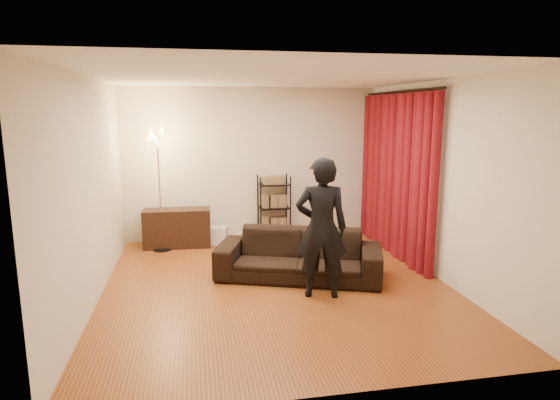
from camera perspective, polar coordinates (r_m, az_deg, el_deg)
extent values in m
plane|color=#974721|center=(6.35, -0.40, -10.34)|extent=(5.00, 5.00, 0.00)
plane|color=white|center=(5.93, -0.43, 14.78)|extent=(5.00, 5.00, 0.00)
plane|color=beige|center=(8.44, -3.41, 4.42)|extent=(5.00, 0.00, 5.00)
plane|color=beige|center=(3.61, 6.60, -4.41)|extent=(5.00, 0.00, 5.00)
plane|color=beige|center=(6.02, -22.00, 1.04)|extent=(0.00, 5.00, 5.00)
plane|color=beige|center=(6.75, 18.74, 2.24)|extent=(0.00, 5.00, 5.00)
cylinder|color=black|center=(7.65, 14.47, 12.66)|extent=(0.04, 2.65, 0.04)
imported|color=black|center=(6.53, 2.32, -6.69)|extent=(2.41, 1.57, 0.66)
imported|color=black|center=(5.77, 5.06, -3.43)|extent=(0.71, 0.54, 1.75)
cube|color=black|center=(8.17, -12.41, -3.34)|extent=(1.13, 0.46, 0.65)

